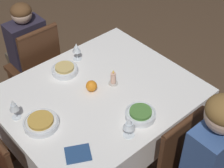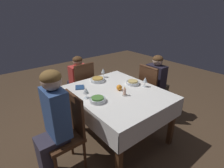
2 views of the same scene
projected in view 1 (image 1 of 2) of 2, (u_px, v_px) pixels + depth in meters
name	position (u px, v px, depth m)	size (l,w,h in m)	color
ground_plane	(101.00, 157.00, 2.82)	(8.00, 8.00, 0.00)	#4C3826
dining_table	(99.00, 101.00, 2.40)	(1.28, 1.07, 0.72)	white
chair_south	(37.00, 66.00, 2.89)	(0.38, 0.38, 0.93)	#472816
person_child_dark	(26.00, 52.00, 2.93)	(0.30, 0.33, 1.06)	#4C4233
bowl_north	(140.00, 114.00, 2.15)	(0.20, 0.20, 0.06)	silver
wine_glass_north	(129.00, 124.00, 2.00)	(0.08, 0.08, 0.13)	white
bowl_east	(41.00, 122.00, 2.10)	(0.22, 0.22, 0.06)	silver
wine_glass_east	(14.00, 106.00, 2.10)	(0.06, 0.06, 0.15)	white
bowl_south	(65.00, 69.00, 2.49)	(0.19, 0.19, 0.06)	silver
wine_glass_south	(76.00, 48.00, 2.56)	(0.07, 0.07, 0.14)	white
candle_centerpiece	(113.00, 80.00, 2.38)	(0.07, 0.07, 0.12)	beige
orange_fruit	(91.00, 86.00, 2.34)	(0.08, 0.08, 0.08)	orange
napkin_red_folded	(78.00, 154.00, 1.95)	(0.18, 0.17, 0.01)	navy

